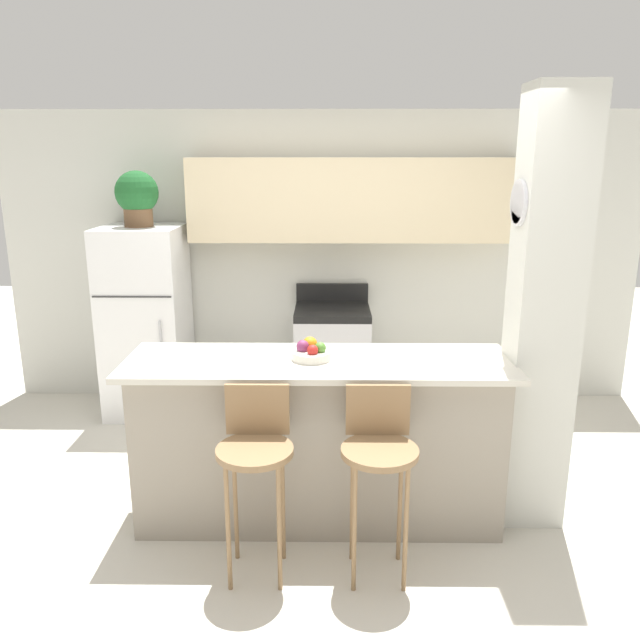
{
  "coord_description": "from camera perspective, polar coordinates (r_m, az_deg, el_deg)",
  "views": [
    {
      "loc": [
        0.05,
        -3.44,
        2.17
      ],
      "look_at": [
        0.0,
        0.71,
        1.07
      ],
      "focal_mm": 35.0,
      "sensor_mm": 36.0,
      "label": 1
    }
  ],
  "objects": [
    {
      "name": "ground_plane",
      "position": [
        4.07,
        -0.12,
        -17.45
      ],
      "size": [
        14.0,
        14.0,
        0.0
      ],
      "primitive_type": "plane",
      "color": "beige"
    },
    {
      "name": "wall_back",
      "position": [
        5.47,
        1.33,
        7.74
      ],
      "size": [
        5.6,
        0.38,
        2.55
      ],
      "color": "silver",
      "rests_on": "ground_plane"
    },
    {
      "name": "pillar_right",
      "position": [
        3.8,
        19.71,
        0.34
      ],
      "size": [
        0.38,
        0.32,
        2.55
      ],
      "color": "silver",
      "rests_on": "ground_plane"
    },
    {
      "name": "counter_bar",
      "position": [
        3.82,
        -0.13,
        -10.88
      ],
      "size": [
        2.26,
        0.67,
        1.02
      ],
      "color": "gray",
      "rests_on": "ground_plane"
    },
    {
      "name": "refrigerator",
      "position": [
        5.52,
        -15.61,
        -0.11
      ],
      "size": [
        0.66,
        0.69,
        1.61
      ],
      "color": "white",
      "rests_on": "ground_plane"
    },
    {
      "name": "stove_range",
      "position": [
        5.44,
        1.11,
        -3.51
      ],
      "size": [
        0.64,
        0.6,
        1.07
      ],
      "color": "silver",
      "rests_on": "ground_plane"
    },
    {
      "name": "bar_stool_left",
      "position": [
        3.3,
        -5.91,
        -11.91
      ],
      "size": [
        0.4,
        0.4,
        1.01
      ],
      "color": "olive",
      "rests_on": "ground_plane"
    },
    {
      "name": "bar_stool_right",
      "position": [
        3.29,
        5.41,
        -11.97
      ],
      "size": [
        0.4,
        0.4,
        1.01
      ],
      "color": "olive",
      "rests_on": "ground_plane"
    },
    {
      "name": "potted_plant_on_fridge",
      "position": [
        5.35,
        -16.39,
        10.8
      ],
      "size": [
        0.35,
        0.35,
        0.45
      ],
      "color": "brown",
      "rests_on": "refrigerator"
    },
    {
      "name": "fruit_bowl",
      "position": [
        3.63,
        -0.82,
        -2.92
      ],
      "size": [
        0.23,
        0.23,
        0.12
      ],
      "color": "silver",
      "rests_on": "counter_bar"
    },
    {
      "name": "trash_bin",
      "position": [
        5.36,
        -10.13,
        -7.13
      ],
      "size": [
        0.28,
        0.28,
        0.38
      ],
      "color": "black",
      "rests_on": "ground_plane"
    }
  ]
}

